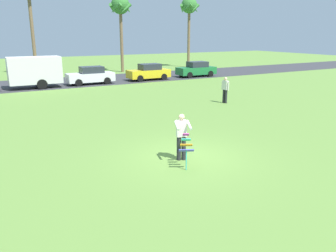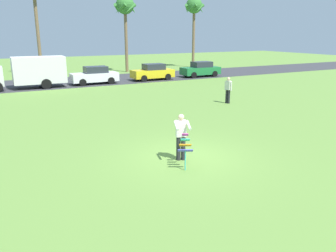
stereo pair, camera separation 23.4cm
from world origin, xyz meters
The scene contains 11 objects.
ground_plane centered at (0.00, 0.00, 0.00)m, with size 120.00×120.00×0.00m, color olive.
road_strip centered at (0.00, 22.75, 0.01)m, with size 120.00×8.00×0.01m, color #38383D.
person_kite_flyer centered at (-0.30, -0.15, 0.95)m, with size 0.69×0.76×1.73m.
kite_held centered at (-0.58, -0.91, 0.80)m, with size 0.63×0.73×1.18m.
parked_truck_white_box centered at (-3.14, 20.35, 1.41)m, with size 6.72×2.18×2.62m.
parked_car_white centered at (2.44, 20.35, 0.77)m, with size 4.20×1.84×1.60m.
parked_car_yellow centered at (8.33, 20.35, 0.77)m, with size 4.21×1.86×1.60m.
parked_car_green centered at (14.00, 20.35, 0.77)m, with size 4.23×1.90×1.60m.
palm_tree_centre_far centered at (8.79, 28.56, 7.29)m, with size 2.58×2.71×8.72m.
palm_tree_far_left centered at (18.97, 29.81, 7.66)m, with size 2.58×2.71×9.13m.
person_walker_near centered at (7.70, 7.47, 0.93)m, with size 0.31×0.55×1.73m.
Camera 2 is at (-6.20, -10.25, 4.50)m, focal length 36.20 mm.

